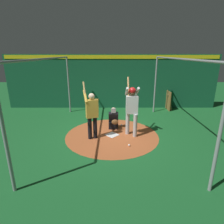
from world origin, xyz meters
TOP-DOWN VIEW (x-y plane):
  - ground_plane at (0.00, 0.00)m, footprint 27.91×27.91m
  - dirt_circle at (0.00, 0.00)m, footprint 3.59×3.59m
  - home_plate at (0.00, 0.00)m, footprint 0.59×0.59m
  - batter at (-0.02, 0.74)m, footprint 0.68×0.49m
  - catcher at (-0.70, 0.06)m, footprint 0.58×0.40m
  - visitor at (0.27, -0.73)m, footprint 0.55×0.58m
  - back_wall at (-3.94, 0.00)m, footprint 0.23×11.91m
  - cage_frame at (0.00, 0.00)m, footprint 6.20×4.63m
  - bat_rack at (-3.69, 3.19)m, footprint 1.18×0.20m
  - baseball_0 at (0.91, 0.59)m, footprint 0.07×0.07m
  - baseball_1 at (-0.97, 0.42)m, footprint 0.07×0.07m

SIDE VIEW (x-z plane):
  - ground_plane at x=0.00m, z-range 0.00..0.00m
  - dirt_circle at x=0.00m, z-range 0.00..0.01m
  - home_plate at x=0.00m, z-range 0.01..0.02m
  - baseball_0 at x=0.91m, z-range 0.01..0.08m
  - baseball_1 at x=-0.97m, z-range 0.01..0.08m
  - catcher at x=-0.70m, z-range -0.10..0.82m
  - bat_rack at x=-3.69m, z-range -0.03..1.02m
  - visitor at x=0.27m, z-range -0.04..2.05m
  - batter at x=-0.02m, z-range 0.06..2.26m
  - back_wall at x=-3.94m, z-range 0.01..3.03m
  - cage_frame at x=0.00m, z-range 0.63..3.54m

